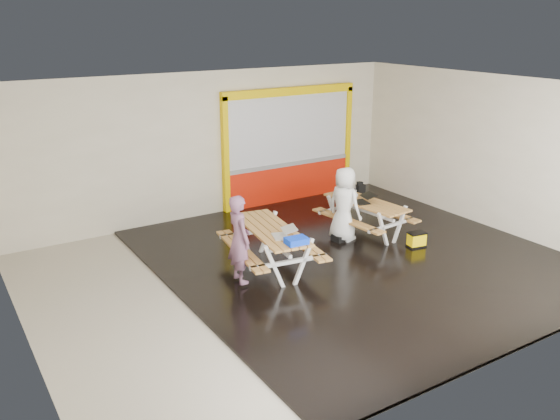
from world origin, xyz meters
TOP-DOWN VIEW (x-y plane):
  - room at (0.00, 0.00)m, footprint 10.02×8.02m
  - deck at (1.25, 0.00)m, footprint 7.50×7.98m
  - kiosk at (2.20, 3.93)m, footprint 3.88×0.16m
  - picnic_table_left at (-0.53, 0.39)m, footprint 1.80×2.40m
  - picnic_table_right at (2.23, 0.88)m, footprint 1.56×2.15m
  - person_left at (-1.35, 0.12)m, footprint 0.43×0.62m
  - person_right at (1.62, 0.87)m, footprint 0.69×0.90m
  - laptop_left at (-0.56, -0.11)m, footprint 0.52×0.49m
  - laptop_right at (2.15, 0.86)m, footprint 0.50×0.46m
  - blue_pouch at (-0.55, -0.53)m, footprint 0.41×0.30m
  - toolbox at (2.20, 1.56)m, footprint 0.42×0.21m
  - backpack at (2.77, 1.75)m, footprint 0.27×0.19m
  - dark_case at (1.53, 0.84)m, footprint 0.38×0.30m
  - fluke_bag at (2.66, -0.30)m, footprint 0.41×0.30m

SIDE VIEW (x-z plane):
  - deck at x=1.25m, z-range 0.00..0.05m
  - dark_case at x=1.53m, z-range 0.05..0.18m
  - fluke_bag at x=2.66m, z-range 0.04..0.36m
  - picnic_table_right at x=2.23m, z-range 0.21..1.03m
  - picnic_table_left at x=-0.53m, z-range 0.23..1.11m
  - backpack at x=2.77m, z-range 0.54..0.96m
  - person_right at x=1.62m, z-range 0.03..1.66m
  - laptop_right at x=2.15m, z-range 0.78..0.96m
  - toolbox at x=2.20m, z-range 0.78..1.03m
  - person_left at x=-1.35m, z-range 0.10..1.73m
  - blue_pouch at x=-0.55m, z-range 0.87..0.99m
  - laptop_left at x=-0.56m, z-range 0.84..1.02m
  - kiosk at x=2.20m, z-range -0.06..2.94m
  - room at x=0.00m, z-range -0.01..3.51m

